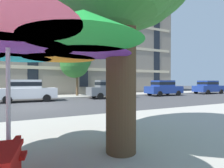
% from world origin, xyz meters
% --- Properties ---
extents(ground_plane, '(120.00, 120.00, 0.00)m').
position_xyz_m(ground_plane, '(0.00, 0.00, 0.00)').
color(ground_plane, '#424244').
extents(sidewalk_far, '(56.00, 3.60, 0.12)m').
position_xyz_m(sidewalk_far, '(0.00, 6.80, 0.06)').
color(sidewalk_far, '#B2ADA3').
rests_on(sidewalk_far, ground).
extents(apartment_building, '(40.09, 12.08, 16.00)m').
position_xyz_m(apartment_building, '(0.00, 14.99, 8.00)').
color(apartment_building, gray).
rests_on(apartment_building, ground).
extents(sedan_white, '(4.40, 1.98, 1.78)m').
position_xyz_m(sedan_white, '(-0.53, 3.70, 0.95)').
color(sedan_white, silver).
rests_on(sedan_white, ground).
extents(sedan_gray, '(4.40, 1.98, 1.78)m').
position_xyz_m(sedan_gray, '(6.80, 3.70, 0.95)').
color(sedan_gray, slate).
rests_on(sedan_gray, ground).
extents(sedan_blue, '(4.40, 1.98, 1.78)m').
position_xyz_m(sedan_blue, '(13.76, 3.70, 0.95)').
color(sedan_blue, navy).
rests_on(sedan_blue, ground).
extents(sedan_blue_midblock, '(4.40, 1.98, 1.78)m').
position_xyz_m(sedan_blue_midblock, '(21.63, 3.70, 0.95)').
color(sedan_blue_midblock, navy).
rests_on(sedan_blue_midblock, ground).
extents(street_tree_middle, '(3.46, 3.14, 5.41)m').
position_xyz_m(street_tree_middle, '(4.29, 6.91, 3.85)').
color(street_tree_middle, brown).
rests_on(street_tree_middle, ground).
extents(patio_umbrella, '(3.95, 3.95, 2.55)m').
position_xyz_m(patio_umbrella, '(-0.65, -9.00, 2.28)').
color(patio_umbrella, silver).
rests_on(patio_umbrella, ground).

